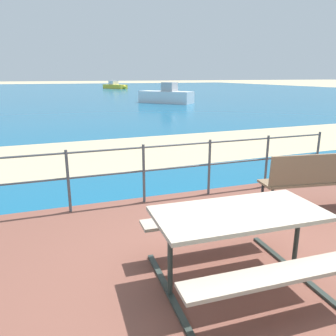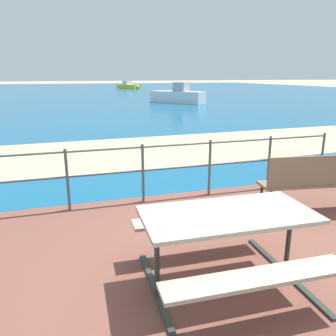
# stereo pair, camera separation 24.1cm
# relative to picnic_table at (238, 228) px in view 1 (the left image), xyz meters

# --- Properties ---
(ground_plane) EXTENTS (240.00, 240.00, 0.00)m
(ground_plane) POSITION_rel_picnic_table_xyz_m (0.34, 0.08, -0.66)
(ground_plane) COLOR tan
(patio_paving) EXTENTS (6.40, 5.20, 0.06)m
(patio_paving) POSITION_rel_picnic_table_xyz_m (0.34, 0.08, -0.63)
(patio_paving) COLOR brown
(patio_paving) RESTS_ON ground
(sea_water) EXTENTS (90.00, 90.00, 0.01)m
(sea_water) POSITION_rel_picnic_table_xyz_m (0.34, 40.08, -0.66)
(sea_water) COLOR #145B84
(sea_water) RESTS_ON ground
(beach_strip) EXTENTS (54.09, 5.54, 0.01)m
(beach_strip) POSITION_rel_picnic_table_xyz_m (0.34, 6.49, -0.66)
(beach_strip) COLOR tan
(beach_strip) RESTS_ON ground
(picnic_table) EXTENTS (1.68, 1.53, 0.78)m
(picnic_table) POSITION_rel_picnic_table_xyz_m (0.00, 0.00, 0.00)
(picnic_table) COLOR tan
(picnic_table) RESTS_ON patio_paving
(park_bench) EXTENTS (1.61, 0.64, 0.94)m
(park_bench) POSITION_rel_picnic_table_xyz_m (2.04, 1.19, -0.03)
(park_bench) COLOR #7A6047
(park_bench) RESTS_ON patio_paving
(railing_fence) EXTENTS (5.94, 0.04, 0.97)m
(railing_fence) POSITION_rel_picnic_table_xyz_m (0.34, 2.47, 0.01)
(railing_fence) COLOR #4C5156
(railing_fence) RESTS_ON patio_paving
(boat_near) EXTENTS (3.21, 4.97, 1.17)m
(boat_near) POSITION_rel_picnic_table_xyz_m (8.75, 50.54, -0.25)
(boat_near) COLOR yellow
(boat_near) RESTS_ON sea_water
(boat_mid) EXTENTS (3.91, 4.13, 1.54)m
(boat_mid) POSITION_rel_picnic_table_xyz_m (6.96, 21.99, -0.13)
(boat_mid) COLOR silver
(boat_mid) RESTS_ON sea_water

